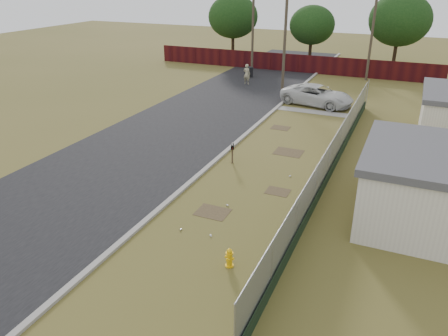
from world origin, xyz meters
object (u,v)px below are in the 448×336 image
at_px(pickup_truck, 317,95).
at_px(mailbox, 232,148).
at_px(pedestrian, 247,74).
at_px(trash_bin, 249,72).
at_px(fire_hydrant, 229,258).

bearing_deg(pickup_truck, mailbox, -175.52).
relative_size(pedestrian, trash_bin, 1.84).
bearing_deg(trash_bin, pedestrian, -73.10).
bearing_deg(pedestrian, trash_bin, -65.37).
relative_size(fire_hydrant, pedestrian, 0.40).
relative_size(pickup_truck, pedestrian, 2.99).
relative_size(fire_hydrant, pickup_truck, 0.13).
xyz_separation_m(fire_hydrant, mailbox, (-3.42, 8.47, 0.53)).
xyz_separation_m(fire_hydrant, pickup_truck, (-1.79, 21.69, 0.42)).
height_order(pedestrian, trash_bin, pedestrian).
distance_m(pickup_truck, trash_bin, 10.98).
distance_m(mailbox, pedestrian, 18.54).
xyz_separation_m(fire_hydrant, pedestrian, (-9.31, 26.05, 0.58)).
xyz_separation_m(pedestrian, trash_bin, (-0.84, 2.76, -0.41)).
bearing_deg(trash_bin, fire_hydrant, -70.60).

